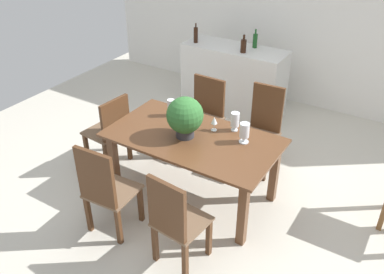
# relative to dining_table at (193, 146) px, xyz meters

# --- Properties ---
(ground_plane) EXTENTS (7.04, 7.04, 0.00)m
(ground_plane) POSITION_rel_dining_table_xyz_m (0.00, 0.26, -0.63)
(ground_plane) COLOR beige
(back_wall) EXTENTS (6.40, 0.10, 2.60)m
(back_wall) POSITION_rel_dining_table_xyz_m (0.00, 2.86, 0.67)
(back_wall) COLOR white
(back_wall) RESTS_ON ground
(dining_table) EXTENTS (1.76, 0.97, 0.74)m
(dining_table) POSITION_rel_dining_table_xyz_m (0.00, 0.00, 0.00)
(dining_table) COLOR brown
(dining_table) RESTS_ON ground
(chair_far_left) EXTENTS (0.48, 0.46, 0.93)m
(chair_far_left) POSITION_rel_dining_table_xyz_m (-0.39, 0.92, -0.11)
(chair_far_left) COLOR #4C2D19
(chair_far_left) RESTS_ON ground
(chair_head_end) EXTENTS (0.46, 0.49, 0.90)m
(chair_head_end) POSITION_rel_dining_table_xyz_m (-1.13, -0.01, -0.12)
(chair_head_end) COLOR #4C2D19
(chair_head_end) RESTS_ON ground
(chair_far_right) EXTENTS (0.42, 0.46, 1.02)m
(chair_far_right) POSITION_rel_dining_table_xyz_m (0.39, 0.93, -0.08)
(chair_far_right) COLOR #4C2D19
(chair_far_right) RESTS_ON ground
(chair_near_left) EXTENTS (0.46, 0.46, 1.00)m
(chair_near_left) POSITION_rel_dining_table_xyz_m (-0.39, -0.93, -0.08)
(chair_near_left) COLOR #4C2D19
(chair_near_left) RESTS_ON ground
(chair_near_right) EXTENTS (0.46, 0.46, 0.97)m
(chair_near_right) POSITION_rel_dining_table_xyz_m (0.39, -0.92, -0.10)
(chair_near_right) COLOR #4C2D19
(chair_near_right) RESTS_ON ground
(flower_centerpiece) EXTENTS (0.37, 0.38, 0.43)m
(flower_centerpiece) POSITION_rel_dining_table_xyz_m (-0.07, -0.03, 0.35)
(flower_centerpiece) COLOR #333338
(flower_centerpiece) RESTS_ON dining_table
(crystal_vase_left) EXTENTS (0.09, 0.09, 0.19)m
(crystal_vase_left) POSITION_rel_dining_table_xyz_m (-0.44, 0.26, 0.23)
(crystal_vase_left) COLOR silver
(crystal_vase_left) RESTS_ON dining_table
(crystal_vase_center_near) EXTENTS (0.09, 0.09, 0.21)m
(crystal_vase_center_near) POSITION_rel_dining_table_xyz_m (0.30, 0.34, 0.24)
(crystal_vase_center_near) COLOR silver
(crystal_vase_center_near) RESTS_ON dining_table
(crystal_vase_right) EXTENTS (0.10, 0.10, 0.21)m
(crystal_vase_right) POSITION_rel_dining_table_xyz_m (0.49, 0.18, 0.25)
(crystal_vase_right) COLOR silver
(crystal_vase_right) RESTS_ON dining_table
(wine_glass) EXTENTS (0.07, 0.07, 0.16)m
(wine_glass) POSITION_rel_dining_table_xyz_m (0.12, 0.23, 0.23)
(wine_glass) COLOR silver
(wine_glass) RESTS_ON dining_table
(kitchen_counter) EXTENTS (1.49, 0.56, 0.99)m
(kitchen_counter) POSITION_rel_dining_table_xyz_m (-0.55, 2.03, -0.13)
(kitchen_counter) COLOR silver
(kitchen_counter) RESTS_ON ground
(wine_bottle_dark) EXTENTS (0.08, 0.08, 0.24)m
(wine_bottle_dark) POSITION_rel_dining_table_xyz_m (-0.37, 1.91, 0.45)
(wine_bottle_dark) COLOR black
(wine_bottle_dark) RESTS_ON kitchen_counter
(wine_bottle_tall) EXTENTS (0.06, 0.06, 0.26)m
(wine_bottle_tall) POSITION_rel_dining_table_xyz_m (-0.32, 2.17, 0.46)
(wine_bottle_tall) COLOR #194C1E
(wine_bottle_tall) RESTS_ON kitchen_counter
(wine_bottle_amber) EXTENTS (0.06, 0.06, 0.28)m
(wine_bottle_amber) POSITION_rel_dining_table_xyz_m (-1.14, 1.92, 0.47)
(wine_bottle_amber) COLOR black
(wine_bottle_amber) RESTS_ON kitchen_counter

